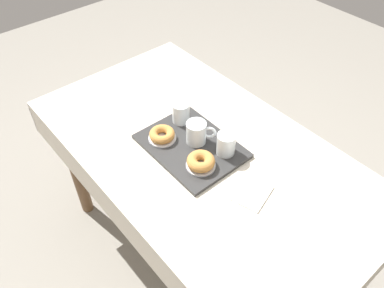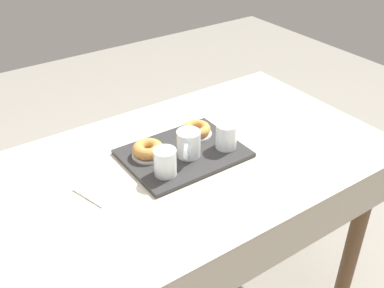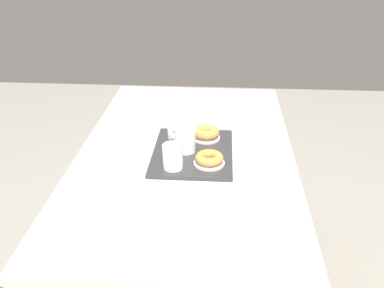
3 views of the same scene
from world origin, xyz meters
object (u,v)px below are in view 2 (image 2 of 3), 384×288
tea_mug_left (188,144)px  paper_napkin (102,189)px  sugar_donut_left (196,129)px  water_glass_near (165,163)px  water_glass_far (226,137)px  donut_plate_right (148,155)px  serving_tray (183,153)px  donut_plate_left (196,134)px  sugar_donut_right (148,149)px  dining_table (181,189)px

tea_mug_left → paper_napkin: bearing=177.3°
sugar_donut_left → water_glass_near: bearing=-147.3°
water_glass_far → donut_plate_right: (-0.25, 0.11, -0.04)m
water_glass_near → serving_tray: bearing=32.4°
donut_plate_left → sugar_donut_right: bearing=-174.7°
tea_mug_left → donut_plate_right: (-0.11, 0.07, -0.04)m
water_glass_far → donut_plate_right: bearing=156.7°
dining_table → sugar_donut_right: 0.19m
water_glass_far → donut_plate_right: size_ratio=0.80×
water_glass_far → paper_napkin: (-0.45, 0.05, -0.05)m
tea_mug_left → water_glass_near: size_ratio=1.15×
dining_table → tea_mug_left: 0.17m
donut_plate_right → sugar_donut_right: size_ratio=1.06×
water_glass_far → donut_plate_left: bearing=106.1°
dining_table → tea_mug_left: (0.03, -0.00, 0.17)m
donut_plate_right → sugar_donut_right: sugar_donut_right is taller
dining_table → water_glass_far: water_glass_far is taller
water_glass_far → donut_plate_right: 0.27m
dining_table → water_glass_far: (0.17, -0.03, 0.17)m
donut_plate_right → serving_tray: bearing=-22.6°
water_glass_far → paper_napkin: water_glass_far is taller
dining_table → tea_mug_left: bearing=-0.2°
sugar_donut_left → donut_plate_right: bearing=-174.7°
tea_mug_left → paper_napkin: 0.32m
water_glass_near → sugar_donut_left: (0.22, 0.14, -0.02)m
dining_table → paper_napkin: 0.30m
donut_plate_right → water_glass_far: bearing=-23.3°
sugar_donut_right → dining_table: bearing=-43.7°
donut_plate_left → paper_napkin: (-0.41, -0.08, -0.02)m
water_glass_near → water_glass_far: bearing=3.1°
paper_napkin → donut_plate_right: bearing=16.7°
serving_tray → water_glass_near: (-0.12, -0.07, 0.05)m
sugar_donut_left → paper_napkin: (-0.41, -0.08, -0.04)m
dining_table → sugar_donut_left: size_ratio=14.28×
paper_napkin → water_glass_near: bearing=-17.2°
dining_table → sugar_donut_left: (0.13, 0.09, 0.15)m
serving_tray → donut_plate_left: 0.12m
serving_tray → sugar_donut_left: size_ratio=3.88×
dining_table → sugar_donut_left: bearing=35.4°
donut_plate_left → donut_plate_right: same height
tea_mug_left → sugar_donut_left: bearing=43.5°
dining_table → donut_plate_left: bearing=35.4°
sugar_donut_right → serving_tray: bearing=-22.6°
donut_plate_left → sugar_donut_left: (0.00, 0.00, 0.02)m
tea_mug_left → donut_plate_right: bearing=146.2°
tea_mug_left → sugar_donut_right: size_ratio=0.97×
sugar_donut_right → water_glass_far: bearing=-23.3°
dining_table → donut_plate_left: (0.13, 0.09, 0.13)m
serving_tray → water_glass_near: 0.15m
dining_table → tea_mug_left: tea_mug_left is taller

